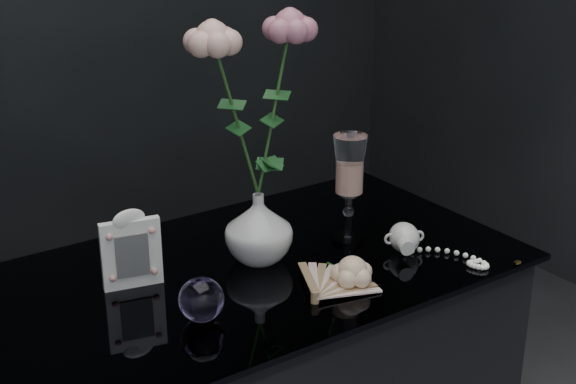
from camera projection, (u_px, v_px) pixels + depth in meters
vase at (259, 228)px, 1.53m from camera, size 0.16×0.16×0.14m
wine_glass at (349, 189)px, 1.60m from camera, size 0.07×0.07×0.22m
picture_frame at (131, 248)px, 1.43m from camera, size 0.13×0.11×0.15m
paperweight at (201, 299)px, 1.33m from camera, size 0.09×0.09×0.08m
paper_fan at (315, 296)px, 1.40m from camera, size 0.28×0.24×0.03m
loose_rose at (352, 271)px, 1.45m from camera, size 0.15×0.19×0.06m
pearl_jar at (404, 236)px, 1.59m from camera, size 0.27×0.28×0.06m
roses at (255, 94)px, 1.44m from camera, size 0.24×0.11×0.39m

